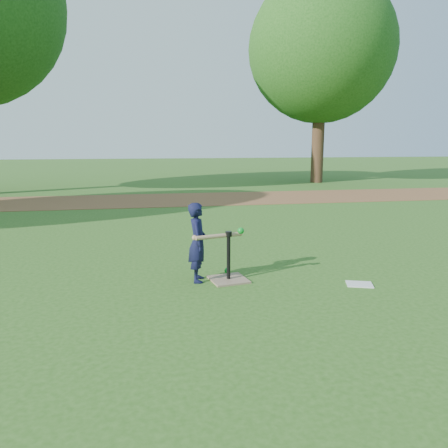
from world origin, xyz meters
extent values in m
plane|color=#285116|center=(0.00, 0.00, 0.00)|extent=(80.00, 80.00, 0.00)
cube|color=brown|center=(0.00, 7.50, 0.01)|extent=(24.00, 3.00, 0.01)
imported|color=black|center=(-0.03, -0.17, 0.48)|extent=(0.27, 0.38, 0.97)
sphere|color=#0B821E|center=(0.38, 0.06, 0.04)|extent=(0.08, 0.08, 0.08)
cube|color=silver|center=(1.84, -0.67, 0.01)|extent=(0.36, 0.32, 0.01)
cube|color=#856C54|center=(0.33, -0.22, 0.01)|extent=(0.50, 0.50, 0.02)
cylinder|color=black|center=(0.33, -0.22, 0.30)|extent=(0.05, 0.05, 0.55)
cylinder|color=black|center=(0.33, -0.22, 0.58)|extent=(0.08, 0.08, 0.06)
cylinder|color=#A2815E|center=(0.21, -0.24, 0.57)|extent=(0.59, 0.21, 0.05)
sphere|color=#A2815E|center=(-0.09, -0.28, 0.57)|extent=(0.06, 0.06, 0.06)
sphere|color=#0B821E|center=(0.48, -0.22, 0.62)|extent=(0.08, 0.08, 0.08)
cylinder|color=#382316|center=(6.50, 12.00, 1.71)|extent=(0.50, 0.50, 3.42)
sphere|color=#285B19|center=(6.50, 12.00, 5.30)|extent=(5.80, 5.80, 5.80)
camera|label=1|loc=(-0.66, -5.27, 1.68)|focal=35.00mm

